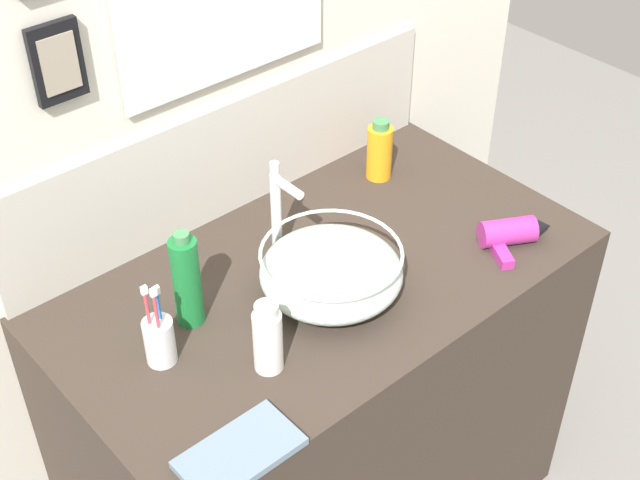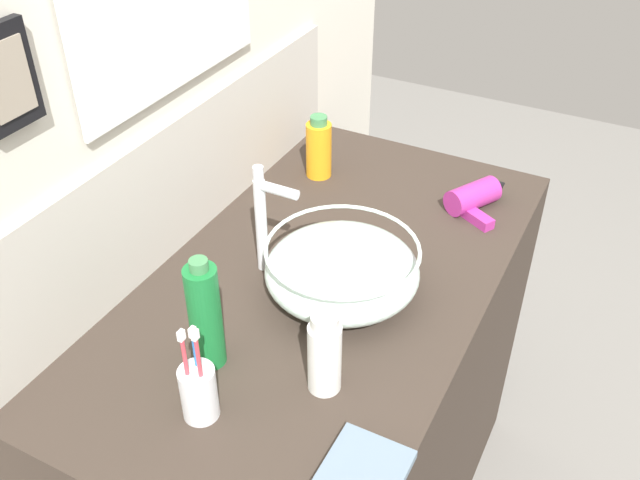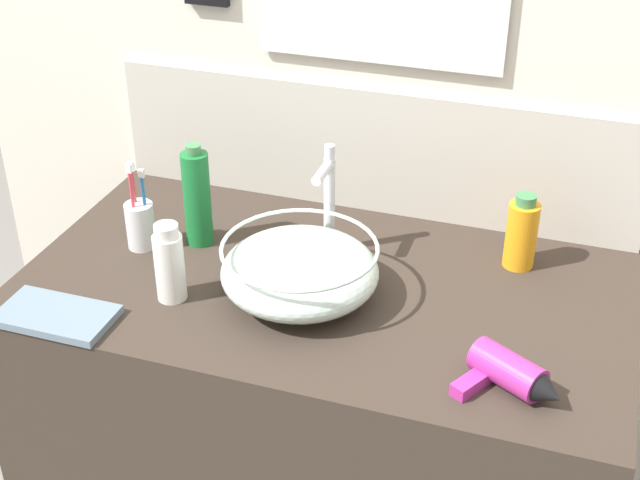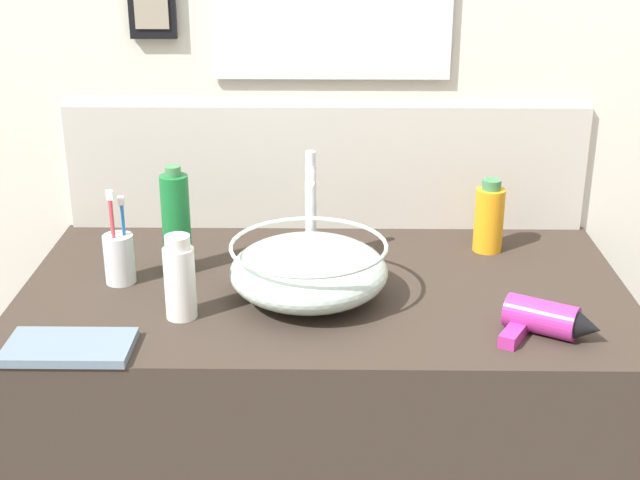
# 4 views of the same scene
# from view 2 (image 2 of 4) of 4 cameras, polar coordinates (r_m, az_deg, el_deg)

# --- Properties ---
(vanity_counter) EXTENTS (1.23, 0.67, 0.93)m
(vanity_counter) POSITION_cam_2_polar(r_m,az_deg,el_deg) (1.83, 0.13, -14.30)
(vanity_counter) COLOR #382D26
(vanity_counter) RESTS_ON ground
(back_panel) EXTENTS (2.03, 0.10, 2.49)m
(back_panel) POSITION_cam_2_polar(r_m,az_deg,el_deg) (1.50, -12.54, 10.52)
(back_panel) COLOR silver
(back_panel) RESTS_ON ground
(glass_bowl_sink) EXTENTS (0.31, 0.31, 0.12)m
(glass_bowl_sink) POSITION_cam_2_polar(r_m,az_deg,el_deg) (1.42, 1.78, -2.38)
(glass_bowl_sink) COLOR silver
(glass_bowl_sink) RESTS_ON vanity_counter
(faucet) EXTENTS (0.02, 0.10, 0.25)m
(faucet) POSITION_cam_2_polar(r_m,az_deg,el_deg) (1.44, -4.47, 2.05)
(faucet) COLOR silver
(faucet) RESTS_ON vanity_counter
(hair_drier) EXTENTS (0.19, 0.14, 0.06)m
(hair_drier) POSITION_cam_2_polar(r_m,az_deg,el_deg) (1.73, 12.51, 3.46)
(hair_drier) COLOR #B22D8C
(hair_drier) RESTS_ON vanity_counter
(toothbrush_cup) EXTENTS (0.06, 0.06, 0.20)m
(toothbrush_cup) POSITION_cam_2_polar(r_m,az_deg,el_deg) (1.21, -9.69, -11.83)
(toothbrush_cup) COLOR silver
(toothbrush_cup) RESTS_ON vanity_counter
(shampoo_bottle) EXTENTS (0.06, 0.06, 0.23)m
(shampoo_bottle) POSITION_cam_2_polar(r_m,az_deg,el_deg) (1.26, -9.18, -6.00)
(shampoo_bottle) COLOR #197233
(shampoo_bottle) RESTS_ON vanity_counter
(spray_bottle) EXTENTS (0.06, 0.06, 0.16)m
(spray_bottle) POSITION_cam_2_polar(r_m,az_deg,el_deg) (1.79, -0.10, 7.34)
(spray_bottle) COLOR orange
(spray_bottle) RESTS_ON vanity_counter
(lotion_bottle) EXTENTS (0.06, 0.06, 0.16)m
(lotion_bottle) POSITION_cam_2_polar(r_m,az_deg,el_deg) (1.22, 0.36, -9.12)
(lotion_bottle) COLOR white
(lotion_bottle) RESTS_ON vanity_counter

